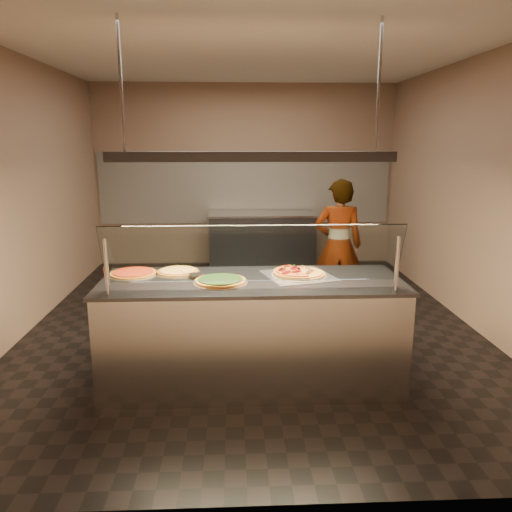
{
  "coord_description": "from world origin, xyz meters",
  "views": [
    {
      "loc": [
        -0.21,
        -5.49,
        2.07
      ],
      "look_at": [
        0.0,
        -0.95,
        1.02
      ],
      "focal_mm": 35.0,
      "sensor_mm": 36.0,
      "label": 1
    }
  ],
  "objects_px": {
    "pizza_cheese": "(178,271)",
    "pizza_tomato": "(133,273)",
    "serving_counter": "(252,331)",
    "pizza_spinach": "(220,281)",
    "sneeze_guard": "(253,254)",
    "prep_table": "(262,241)",
    "pizza_spatula": "(189,273)",
    "perforated_tray": "(299,275)",
    "heat_lamp_housing": "(252,157)",
    "half_pizza_sausage": "(311,273)",
    "half_pizza_pepperoni": "(286,272)",
    "worker": "(338,245)"
  },
  "relations": [
    {
      "from": "pizza_tomato",
      "to": "perforated_tray",
      "type": "bearing_deg",
      "value": -4.25
    },
    {
      "from": "half_pizza_pepperoni",
      "to": "prep_table",
      "type": "relative_size",
      "value": 0.28
    },
    {
      "from": "serving_counter",
      "to": "pizza_spinach",
      "type": "relative_size",
      "value": 5.63
    },
    {
      "from": "half_pizza_pepperoni",
      "to": "worker",
      "type": "bearing_deg",
      "value": 65.48
    },
    {
      "from": "pizza_cheese",
      "to": "pizza_tomato",
      "type": "distance_m",
      "value": 0.39
    },
    {
      "from": "pizza_tomato",
      "to": "pizza_spinach",
      "type": "bearing_deg",
      "value": -20.73
    },
    {
      "from": "half_pizza_sausage",
      "to": "pizza_spatula",
      "type": "bearing_deg",
      "value": 177.83
    },
    {
      "from": "serving_counter",
      "to": "pizza_spatula",
      "type": "distance_m",
      "value": 0.74
    },
    {
      "from": "perforated_tray",
      "to": "prep_table",
      "type": "xyz_separation_m",
      "value": [
        -0.1,
        3.89,
        -0.47
      ]
    },
    {
      "from": "half_pizza_sausage",
      "to": "pizza_spatula",
      "type": "relative_size",
      "value": 2.03
    },
    {
      "from": "sneeze_guard",
      "to": "worker",
      "type": "xyz_separation_m",
      "value": [
        1.15,
        2.29,
        -0.41
      ]
    },
    {
      "from": "prep_table",
      "to": "half_pizza_pepperoni",
      "type": "bearing_deg",
      "value": -90.17
    },
    {
      "from": "pizza_cheese",
      "to": "heat_lamp_housing",
      "type": "distance_m",
      "value": 1.22
    },
    {
      "from": "half_pizza_sausage",
      "to": "pizza_tomato",
      "type": "bearing_deg",
      "value": 176.11
    },
    {
      "from": "sneeze_guard",
      "to": "pizza_spinach",
      "type": "height_order",
      "value": "sneeze_guard"
    },
    {
      "from": "pizza_spatula",
      "to": "heat_lamp_housing",
      "type": "bearing_deg",
      "value": -15.05
    },
    {
      "from": "half_pizza_pepperoni",
      "to": "worker",
      "type": "distance_m",
      "value": 2.03
    },
    {
      "from": "pizza_spinach",
      "to": "pizza_tomato",
      "type": "xyz_separation_m",
      "value": [
        -0.77,
        0.29,
        -0.0
      ]
    },
    {
      "from": "pizza_cheese",
      "to": "pizza_tomato",
      "type": "height_order",
      "value": "same"
    },
    {
      "from": "sneeze_guard",
      "to": "half_pizza_pepperoni",
      "type": "xyz_separation_m",
      "value": [
        0.3,
        0.45,
        -0.26
      ]
    },
    {
      "from": "prep_table",
      "to": "worker",
      "type": "height_order",
      "value": "worker"
    },
    {
      "from": "prep_table",
      "to": "worker",
      "type": "relative_size",
      "value": 1.07
    },
    {
      "from": "perforated_tray",
      "to": "pizza_spinach",
      "type": "bearing_deg",
      "value": -164.78
    },
    {
      "from": "serving_counter",
      "to": "perforated_tray",
      "type": "xyz_separation_m",
      "value": [
        0.41,
        0.1,
        0.47
      ]
    },
    {
      "from": "sneeze_guard",
      "to": "worker",
      "type": "distance_m",
      "value": 2.6
    },
    {
      "from": "pizza_spatula",
      "to": "worker",
      "type": "relative_size",
      "value": 0.15
    },
    {
      "from": "half_pizza_sausage",
      "to": "prep_table",
      "type": "relative_size",
      "value": 0.28
    },
    {
      "from": "serving_counter",
      "to": "sneeze_guard",
      "type": "distance_m",
      "value": 0.83
    },
    {
      "from": "pizza_spatula",
      "to": "prep_table",
      "type": "distance_m",
      "value": 3.97
    },
    {
      "from": "half_pizza_pepperoni",
      "to": "pizza_spatula",
      "type": "distance_m",
      "value": 0.84
    },
    {
      "from": "serving_counter",
      "to": "heat_lamp_housing",
      "type": "relative_size",
      "value": 1.1
    },
    {
      "from": "worker",
      "to": "pizza_cheese",
      "type": "bearing_deg",
      "value": 48.28
    },
    {
      "from": "pizza_tomato",
      "to": "pizza_spatula",
      "type": "height_order",
      "value": "pizza_spatula"
    },
    {
      "from": "serving_counter",
      "to": "worker",
      "type": "xyz_separation_m",
      "value": [
        1.15,
        1.95,
        0.35
      ]
    },
    {
      "from": "sneeze_guard",
      "to": "pizza_spinach",
      "type": "distance_m",
      "value": 0.46
    },
    {
      "from": "prep_table",
      "to": "heat_lamp_housing",
      "type": "height_order",
      "value": "heat_lamp_housing"
    },
    {
      "from": "pizza_cheese",
      "to": "prep_table",
      "type": "height_order",
      "value": "pizza_cheese"
    },
    {
      "from": "heat_lamp_housing",
      "to": "half_pizza_sausage",
      "type": "bearing_deg",
      "value": 11.36
    },
    {
      "from": "half_pizza_pepperoni",
      "to": "pizza_tomato",
      "type": "bearing_deg",
      "value": 175.43
    },
    {
      "from": "half_pizza_pepperoni",
      "to": "pizza_cheese",
      "type": "distance_m",
      "value": 0.96
    },
    {
      "from": "half_pizza_pepperoni",
      "to": "pizza_spinach",
      "type": "bearing_deg",
      "value": -162.01
    },
    {
      "from": "pizza_tomato",
      "to": "prep_table",
      "type": "relative_size",
      "value": 0.25
    },
    {
      "from": "sneeze_guard",
      "to": "perforated_tray",
      "type": "xyz_separation_m",
      "value": [
        0.41,
        0.45,
        -0.29
      ]
    },
    {
      "from": "serving_counter",
      "to": "half_pizza_pepperoni",
      "type": "relative_size",
      "value": 5.16
    },
    {
      "from": "perforated_tray",
      "to": "pizza_tomato",
      "type": "distance_m",
      "value": 1.45
    },
    {
      "from": "sneeze_guard",
      "to": "half_pizza_sausage",
      "type": "height_order",
      "value": "sneeze_guard"
    },
    {
      "from": "pizza_cheese",
      "to": "heat_lamp_housing",
      "type": "height_order",
      "value": "heat_lamp_housing"
    },
    {
      "from": "perforated_tray",
      "to": "prep_table",
      "type": "distance_m",
      "value": 3.92
    },
    {
      "from": "sneeze_guard",
      "to": "pizza_spatula",
      "type": "distance_m",
      "value": 0.77
    },
    {
      "from": "half_pizza_sausage",
      "to": "serving_counter",
      "type": "bearing_deg",
      "value": -168.64
    }
  ]
}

